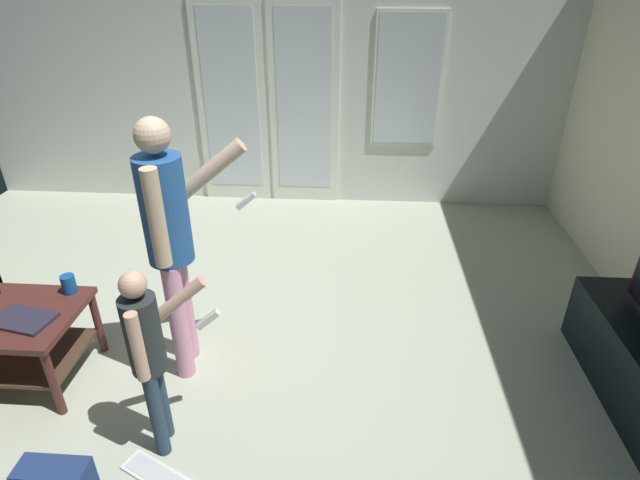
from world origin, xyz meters
TOP-DOWN VIEW (x-y plane):
  - ground_plane at (0.00, 0.00)m, footprint 6.24×5.52m
  - wall_back_with_doors at (0.04, 2.72)m, footprint 6.24×0.09m
  - coffee_table at (-1.18, -0.22)m, footprint 0.96×0.62m
  - person_adult at (-0.10, -0.03)m, footprint 0.61×0.50m
  - person_child at (-0.05, -0.66)m, footprint 0.42×0.35m
  - loose_keyboard at (-0.02, -0.88)m, footprint 0.45×0.31m
  - laptop_closed at (-0.97, -0.28)m, footprint 0.38×0.28m
  - cup_by_laptop at (-0.84, 0.02)m, footprint 0.09×0.09m

SIDE VIEW (x-z plane):
  - ground_plane at x=0.00m, z-range -0.02..0.00m
  - loose_keyboard at x=-0.02m, z-range 0.00..0.02m
  - coffee_table at x=-1.18m, z-range 0.11..0.61m
  - laptop_closed at x=-0.97m, z-range 0.50..0.52m
  - cup_by_laptop at x=-0.84m, z-range 0.50..0.62m
  - person_child at x=-0.05m, z-range 0.11..1.22m
  - person_adult at x=-0.10m, z-range 0.16..1.81m
  - wall_back_with_doors at x=0.04m, z-range -0.03..2.57m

